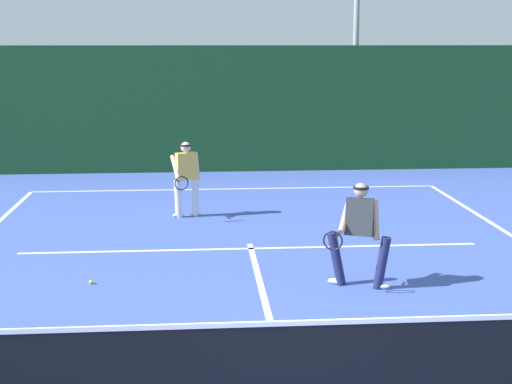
# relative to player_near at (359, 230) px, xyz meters

# --- Properties ---
(court_line_baseline_far) EXTENTS (10.12, 0.10, 0.01)m
(court_line_baseline_far) POSITION_rel_player_near_xyz_m (-1.47, 7.75, -0.88)
(court_line_baseline_far) COLOR white
(court_line_baseline_far) RESTS_ON ground_plane
(court_line_service) EXTENTS (8.25, 0.10, 0.01)m
(court_line_service) POSITION_rel_player_near_xyz_m (-1.47, 2.22, -0.88)
(court_line_service) COLOR white
(court_line_service) RESTS_ON ground_plane
(court_line_centre) EXTENTS (0.10, 6.40, 0.01)m
(court_line_centre) POSITION_rel_player_near_xyz_m (-1.47, -0.66, -0.88)
(court_line_centre) COLOR white
(court_line_centre) RESTS_ON ground_plane
(tennis_net) EXTENTS (11.10, 0.09, 1.09)m
(tennis_net) POSITION_rel_player_near_xyz_m (-1.47, -3.86, -0.37)
(tennis_net) COLOR #1E4723
(tennis_net) RESTS_ON ground_plane
(player_near) EXTENTS (1.09, 0.87, 1.61)m
(player_near) POSITION_rel_player_near_xyz_m (0.00, 0.00, 0.00)
(player_near) COLOR #1E234C
(player_near) RESTS_ON ground_plane
(player_far) EXTENTS (0.66, 0.89, 1.60)m
(player_far) POSITION_rel_player_near_xyz_m (-2.66, 4.82, -0.00)
(player_far) COLOR silver
(player_far) RESTS_ON ground_plane
(tennis_ball) EXTENTS (0.07, 0.07, 0.07)m
(tennis_ball) POSITION_rel_player_near_xyz_m (-4.07, 0.44, -0.85)
(tennis_ball) COLOR #D1E033
(tennis_ball) RESTS_ON ground_plane
(back_fence_windscreen) EXTENTS (22.77, 0.12, 3.55)m
(back_fence_windscreen) POSITION_rel_player_near_xyz_m (-1.47, 10.36, 0.89)
(back_fence_windscreen) COLOR #164021
(back_fence_windscreen) RESTS_ON ground_plane
(light_pole) EXTENTS (0.55, 0.44, 7.29)m
(light_pole) POSITION_rel_player_near_xyz_m (2.49, 12.28, 3.60)
(light_pole) COLOR #9EA39E
(light_pole) RESTS_ON ground_plane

